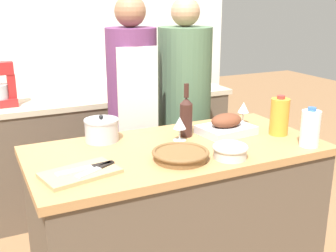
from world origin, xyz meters
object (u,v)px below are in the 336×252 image
wine_glass_left (243,108)px  person_cook_aproned (133,113)px  stand_mixer (3,88)px  condiment_bottle_tall (147,76)px  cutting_board (80,173)px  juice_jug (279,116)px  stock_pot (102,130)px  milk_jug (310,128)px  wicker_basket (181,155)px  condiment_bottle_short (167,83)px  knife_chef (88,168)px  knife_paring (96,169)px  person_cook_guest (184,107)px  roasting_pan (226,126)px  wine_bottle_green (186,116)px  mixing_bowl (230,151)px  wine_glass_right (180,124)px

wine_glass_left → person_cook_aproned: person_cook_aproned is taller
stand_mixer → condiment_bottle_tall: bearing=10.5°
cutting_board → juice_jug: juice_jug is taller
stock_pot → milk_jug: bearing=-29.9°
cutting_board → wine_glass_left: bearing=17.3°
cutting_board → stock_pot: (0.22, 0.39, 0.05)m
wicker_basket → condiment_bottle_short: size_ratio=1.75×
stock_pot → stand_mixer: size_ratio=0.57×
stock_pot → condiment_bottle_short: (0.88, 1.04, -0.01)m
knife_chef → person_cook_aproned: person_cook_aproned is taller
knife_paring → person_cook_guest: bearing=45.1°
wicker_basket → juice_jug: size_ratio=1.22×
roasting_pan → juice_jug: (0.26, -0.13, 0.06)m
milk_jug → wine_glass_left: size_ratio=1.52×
wine_glass_left → condiment_bottle_tall: condiment_bottle_tall is taller
stock_pot → milk_jug: milk_jug is taller
cutting_board → stock_pot: bearing=61.1°
wine_bottle_green → condiment_bottle_short: bearing=69.2°
mixing_bowl → person_cook_guest: 1.04m
stock_pot → condiment_bottle_short: stock_pot is taller
knife_chef → condiment_bottle_tall: size_ratio=1.43×
juice_jug → person_cook_guest: bearing=101.2°
wicker_basket → condiment_bottle_short: condiment_bottle_short is taller
wine_glass_left → person_cook_aproned: (-0.51, 0.51, -0.09)m
wine_bottle_green → juice_jug: bearing=-22.3°
person_cook_aproned → person_cook_guest: person_cook_aproned is taller
roasting_pan → condiment_bottle_short: size_ratio=2.03×
condiment_bottle_short → stock_pot: bearing=-130.1°
condiment_bottle_tall → condiment_bottle_short: condiment_bottle_tall is taller
wicker_basket → person_cook_aproned: person_cook_aproned is taller
roasting_pan → juice_jug: 0.29m
stock_pot → wine_glass_right: (0.37, -0.17, 0.03)m
wine_glass_left → person_cook_guest: bearing=100.4°
mixing_bowl → stand_mixer: bearing=118.4°
wine_bottle_green → wine_glass_right: 0.09m
wine_glass_right → condiment_bottle_tall: (0.44, 1.48, -0.02)m
wine_bottle_green → mixing_bowl: bearing=-85.3°
condiment_bottle_short → condiment_bottle_tall: bearing=104.2°
cutting_board → knife_paring: 0.07m
condiment_bottle_tall → roasting_pan: bearing=-96.0°
cutting_board → wine_glass_right: 0.63m
roasting_pan → knife_paring: roasting_pan is taller
mixing_bowl → milk_jug: milk_jug is taller
wicker_basket → mixing_bowl: mixing_bowl is taller
knife_chef → person_cook_guest: 1.28m
wicker_basket → stock_pot: 0.49m
juice_jug → stand_mixer: size_ratio=0.70×
mixing_bowl → wine_glass_right: bearing=106.8°
wine_glass_left → condiment_bottle_tall: (-0.04, 1.36, -0.03)m
mixing_bowl → stand_mixer: 1.80m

